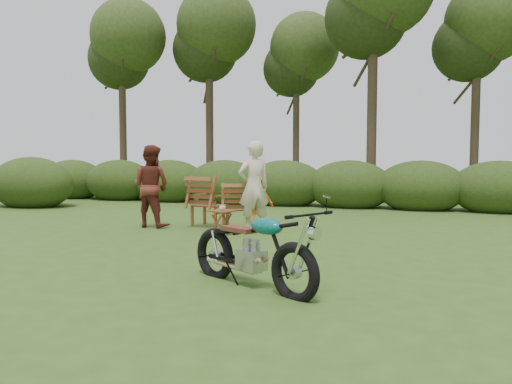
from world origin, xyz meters
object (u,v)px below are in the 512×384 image
(lawn_chair_left, at_px, (210,226))
(adult_b, at_px, (152,227))
(lawn_chair_right, at_px, (236,228))
(adult_a, at_px, (254,232))
(child, at_px, (257,224))
(cup, at_px, (222,208))
(motorcycle, at_px, (251,286))
(side_table, at_px, (222,223))

(lawn_chair_left, height_order, adult_b, adult_b)
(lawn_chair_right, distance_m, adult_b, 1.81)
(adult_b, bearing_deg, lawn_chair_left, -152.37)
(lawn_chair_right, relative_size, adult_a, 0.53)
(adult_a, xyz_separation_m, adult_b, (-2.28, -0.07, 0.00))
(adult_a, xyz_separation_m, child, (-0.34, 1.14, 0.00))
(cup, xyz_separation_m, adult_b, (-1.85, 0.49, -0.51))
(lawn_chair_left, bearing_deg, adult_b, 31.34)
(motorcycle, xyz_separation_m, child, (-1.73, 5.07, 0.00))
(adult_a, bearing_deg, adult_b, -42.74)
(lawn_chair_right, height_order, side_table, lawn_chair_right)
(lawn_chair_right, relative_size, adult_b, 0.55)
(side_table, bearing_deg, lawn_chair_left, 125.56)
(lawn_chair_right, xyz_separation_m, adult_a, (0.53, -0.35, 0.00))
(lawn_chair_left, distance_m, side_table, 1.24)
(child, bearing_deg, lawn_chair_right, 53.04)
(lawn_chair_right, xyz_separation_m, adult_b, (-1.76, -0.42, 0.00))
(motorcycle, relative_size, side_table, 4.04)
(motorcycle, distance_m, cup, 3.87)
(lawn_chair_left, height_order, side_table, lawn_chair_left)
(lawn_chair_left, relative_size, adult_b, 0.62)
(lawn_chair_left, xyz_separation_m, child, (0.81, 0.70, 0.00))
(adult_a, bearing_deg, cup, 7.95)
(side_table, relative_size, child, 0.41)
(lawn_chair_right, height_order, adult_a, adult_a)
(motorcycle, bearing_deg, side_table, 146.13)
(motorcycle, height_order, child, child)
(side_table, relative_size, adult_b, 0.27)
(motorcycle, height_order, cup, cup)
(lawn_chair_left, xyz_separation_m, adult_b, (-1.12, -0.51, 0.00))
(cup, bearing_deg, child, 87.03)
(side_table, height_order, cup, cup)
(side_table, bearing_deg, adult_b, 165.26)
(child, bearing_deg, side_table, 62.58)
(lawn_chair_right, bearing_deg, adult_b, -7.85)
(lawn_chair_right, relative_size, cup, 7.81)
(adult_a, relative_size, child, 1.58)
(lawn_chair_right, height_order, adult_b, adult_b)
(lawn_chair_left, distance_m, child, 1.08)
(motorcycle, height_order, lawn_chair_right, motorcycle)
(lawn_chair_right, relative_size, child, 0.83)
(lawn_chair_right, xyz_separation_m, lawn_chair_left, (-0.63, 0.08, 0.00))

